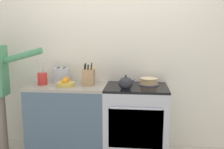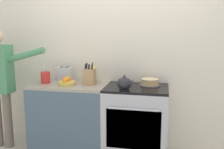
{
  "view_description": "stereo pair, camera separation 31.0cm",
  "coord_description": "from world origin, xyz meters",
  "px_view_note": "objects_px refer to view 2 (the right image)",
  "views": [
    {
      "loc": [
        0.26,
        -2.77,
        1.6
      ],
      "look_at": [
        -0.06,
        0.27,
        1.06
      ],
      "focal_mm": 40.0,
      "sensor_mm": 36.0,
      "label": 1
    },
    {
      "loc": [
        0.57,
        -2.72,
        1.6
      ],
      "look_at": [
        -0.06,
        0.27,
        1.06
      ],
      "focal_mm": 40.0,
      "sensor_mm": 36.0,
      "label": 2
    }
  ],
  "objects_px": {
    "knife_block": "(89,77)",
    "utensil_crock": "(45,77)",
    "fruit_bowl": "(67,82)",
    "layer_cake": "(150,82)",
    "toaster": "(65,74)",
    "milk_carton": "(93,74)",
    "stove_range": "(136,122)",
    "tea_kettle": "(124,83)",
    "person_baker": "(0,78)"
  },
  "relations": [
    {
      "from": "fruit_bowl",
      "to": "toaster",
      "type": "distance_m",
      "value": 0.26
    },
    {
      "from": "stove_range",
      "to": "utensil_crock",
      "type": "bearing_deg",
      "value": -179.05
    },
    {
      "from": "layer_cake",
      "to": "tea_kettle",
      "type": "height_order",
      "value": "tea_kettle"
    },
    {
      "from": "toaster",
      "to": "milk_carton",
      "type": "relative_size",
      "value": 0.99
    },
    {
      "from": "utensil_crock",
      "to": "fruit_bowl",
      "type": "distance_m",
      "value": 0.33
    },
    {
      "from": "stove_range",
      "to": "layer_cake",
      "type": "relative_size",
      "value": 3.37
    },
    {
      "from": "stove_range",
      "to": "tea_kettle",
      "type": "relative_size",
      "value": 4.27
    },
    {
      "from": "tea_kettle",
      "to": "toaster",
      "type": "distance_m",
      "value": 0.94
    },
    {
      "from": "stove_range",
      "to": "person_baker",
      "type": "height_order",
      "value": "person_baker"
    },
    {
      "from": "knife_block",
      "to": "fruit_bowl",
      "type": "xyz_separation_m",
      "value": [
        -0.28,
        -0.09,
        -0.07
      ]
    },
    {
      "from": "toaster",
      "to": "person_baker",
      "type": "bearing_deg",
      "value": -161.55
    },
    {
      "from": "knife_block",
      "to": "utensil_crock",
      "type": "height_order",
      "value": "utensil_crock"
    },
    {
      "from": "knife_block",
      "to": "utensil_crock",
      "type": "relative_size",
      "value": 0.85
    },
    {
      "from": "utensil_crock",
      "to": "fruit_bowl",
      "type": "relative_size",
      "value": 1.54
    },
    {
      "from": "knife_block",
      "to": "milk_carton",
      "type": "bearing_deg",
      "value": 91.08
    },
    {
      "from": "knife_block",
      "to": "toaster",
      "type": "height_order",
      "value": "knife_block"
    },
    {
      "from": "layer_cake",
      "to": "toaster",
      "type": "distance_m",
      "value": 1.17
    },
    {
      "from": "knife_block",
      "to": "fruit_bowl",
      "type": "distance_m",
      "value": 0.3
    },
    {
      "from": "layer_cake",
      "to": "utensil_crock",
      "type": "xyz_separation_m",
      "value": [
        -1.37,
        -0.14,
        0.04
      ]
    },
    {
      "from": "layer_cake",
      "to": "person_baker",
      "type": "distance_m",
      "value": 1.99
    },
    {
      "from": "knife_block",
      "to": "fruit_bowl",
      "type": "relative_size",
      "value": 1.3
    },
    {
      "from": "layer_cake",
      "to": "utensil_crock",
      "type": "distance_m",
      "value": 1.37
    },
    {
      "from": "stove_range",
      "to": "knife_block",
      "type": "height_order",
      "value": "knife_block"
    },
    {
      "from": "tea_kettle",
      "to": "fruit_bowl",
      "type": "height_order",
      "value": "tea_kettle"
    },
    {
      "from": "person_baker",
      "to": "utensil_crock",
      "type": "bearing_deg",
      "value": 0.71
    },
    {
      "from": "layer_cake",
      "to": "toaster",
      "type": "relative_size",
      "value": 1.22
    },
    {
      "from": "fruit_bowl",
      "to": "layer_cake",
      "type": "bearing_deg",
      "value": 10.42
    },
    {
      "from": "stove_range",
      "to": "milk_carton",
      "type": "relative_size",
      "value": 4.11
    },
    {
      "from": "knife_block",
      "to": "tea_kettle",
      "type": "bearing_deg",
      "value": -20.26
    },
    {
      "from": "knife_block",
      "to": "milk_carton",
      "type": "xyz_separation_m",
      "value": [
        -0.0,
        0.19,
        0.0
      ]
    },
    {
      "from": "layer_cake",
      "to": "tea_kettle",
      "type": "bearing_deg",
      "value": -134.91
    },
    {
      "from": "fruit_bowl",
      "to": "person_baker",
      "type": "height_order",
      "value": "person_baker"
    },
    {
      "from": "layer_cake",
      "to": "fruit_bowl",
      "type": "height_order",
      "value": "fruit_bowl"
    },
    {
      "from": "utensil_crock",
      "to": "toaster",
      "type": "relative_size",
      "value": 1.55
    },
    {
      "from": "utensil_crock",
      "to": "person_baker",
      "type": "relative_size",
      "value": 0.21
    },
    {
      "from": "utensil_crock",
      "to": "stove_range",
      "type": "bearing_deg",
      "value": 0.95
    },
    {
      "from": "milk_carton",
      "to": "stove_range",
      "type": "bearing_deg",
      "value": -18.24
    },
    {
      "from": "stove_range",
      "to": "knife_block",
      "type": "xyz_separation_m",
      "value": [
        -0.61,
        0.01,
        0.56
      ]
    },
    {
      "from": "stove_range",
      "to": "layer_cake",
      "type": "distance_m",
      "value": 0.53
    },
    {
      "from": "knife_block",
      "to": "person_baker",
      "type": "distance_m",
      "value": 1.22
    },
    {
      "from": "toaster",
      "to": "milk_carton",
      "type": "xyz_separation_m",
      "value": [
        0.4,
        0.05,
        0.01
      ]
    },
    {
      "from": "fruit_bowl",
      "to": "person_baker",
      "type": "bearing_deg",
      "value": -177.33
    },
    {
      "from": "tea_kettle",
      "to": "milk_carton",
      "type": "bearing_deg",
      "value": 142.97
    },
    {
      "from": "person_baker",
      "to": "milk_carton",
      "type": "bearing_deg",
      "value": 6.43
    },
    {
      "from": "utensil_crock",
      "to": "fruit_bowl",
      "type": "height_order",
      "value": "utensil_crock"
    },
    {
      "from": "stove_range",
      "to": "milk_carton",
      "type": "height_order",
      "value": "milk_carton"
    },
    {
      "from": "tea_kettle",
      "to": "toaster",
      "type": "relative_size",
      "value": 0.97
    },
    {
      "from": "tea_kettle",
      "to": "knife_block",
      "type": "height_order",
      "value": "knife_block"
    },
    {
      "from": "knife_block",
      "to": "person_baker",
      "type": "bearing_deg",
      "value": -173.8
    },
    {
      "from": "stove_range",
      "to": "utensil_crock",
      "type": "height_order",
      "value": "utensil_crock"
    }
  ]
}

